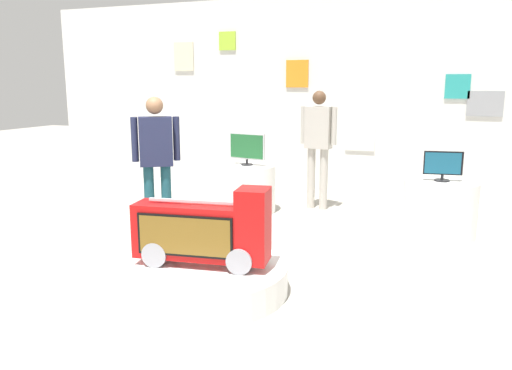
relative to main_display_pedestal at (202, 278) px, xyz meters
The scene contains 10 objects.
ground_plane 0.33m from the main_display_pedestal, 126.49° to the right, with size 30.00×30.00×0.00m, color #9E998E.
back_wall_display 5.10m from the main_display_pedestal, 92.06° to the left, with size 10.81×0.13×3.36m.
main_display_pedestal is the anchor object (origin of this frame).
novelty_firetruck_tv 0.43m from the main_display_pedestal, ahead, with size 1.26×0.50×0.73m.
display_pedestal_left_rear 3.03m from the main_display_pedestal, 104.02° to the left, with size 0.85×0.85×0.70m, color white.
tv_on_left_rear 3.13m from the main_display_pedestal, 104.02° to the left, with size 0.59×0.17×0.47m.
display_pedestal_center_rear 3.29m from the main_display_pedestal, 52.85° to the left, with size 0.88×0.88×0.70m, color white.
tv_on_center_rear 3.36m from the main_display_pedestal, 52.81° to the left, with size 0.46×0.18×0.37m.
shopper_browsing_near_truck 1.89m from the main_display_pedestal, 134.85° to the left, with size 0.48×0.37×1.73m.
shopper_browsing_rear 3.60m from the main_display_pedestal, 86.72° to the left, with size 0.56×0.24×1.78m.
Camera 1 is at (2.20, -3.68, 1.87)m, focal length 35.61 mm.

